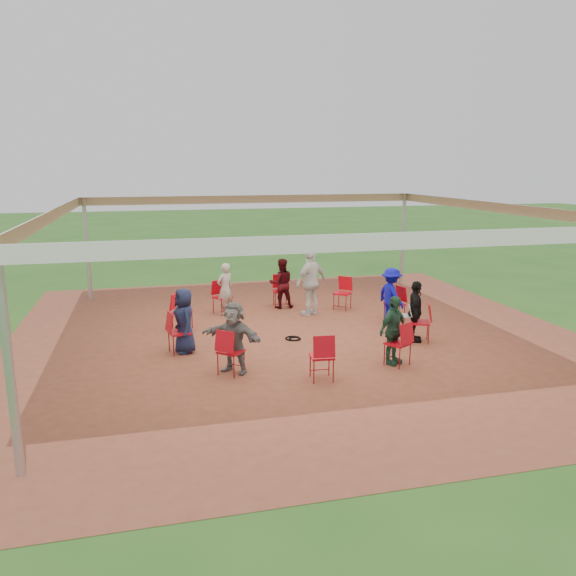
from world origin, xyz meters
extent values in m
plane|color=#27551A|center=(0.00, 0.00, 0.00)|extent=(80.00, 80.00, 0.00)
plane|color=brown|center=(0.00, 0.00, 0.01)|extent=(13.00, 13.00, 0.00)
cylinder|color=#B2B2B7|center=(-5.00, -5.00, 1.50)|extent=(0.12, 0.12, 3.00)
cylinder|color=#B2B2B7|center=(-5.00, 5.00, 1.50)|extent=(0.12, 0.12, 3.00)
cylinder|color=#B2B2B7|center=(5.00, 5.00, 1.50)|extent=(0.12, 0.12, 3.00)
plane|color=white|center=(0.00, 0.00, 3.00)|extent=(10.30, 10.30, 0.00)
cube|color=white|center=(0.00, -5.15, 2.88)|extent=(10.30, 0.03, 0.24)
cube|color=white|center=(0.00, 5.15, 2.88)|extent=(10.30, 0.03, 0.24)
cube|color=white|center=(-5.15, 0.00, 2.88)|extent=(0.03, 10.30, 0.24)
cube|color=white|center=(5.15, 0.00, 2.88)|extent=(0.03, 10.30, 0.24)
imported|color=black|center=(2.45, -1.07, 0.70)|extent=(0.71, 0.91, 1.39)
imported|color=#0C0D9F|center=(2.61, 0.57, 0.70)|extent=(0.63, 0.97, 1.39)
imported|color=#39070C|center=(0.26, 2.66, 0.70)|extent=(0.71, 0.45, 1.39)
imported|color=#A69E92|center=(-1.35, 2.31, 0.70)|extent=(0.60, 0.54, 1.39)
imported|color=#161D3C|center=(-2.61, -0.57, 0.70)|extent=(0.52, 0.74, 1.39)
imported|color=slate|center=(-1.78, -2.00, 0.70)|extent=(1.28, 1.22, 1.39)
imported|color=#234E37|center=(1.35, -2.31, 0.70)|extent=(0.91, 0.77, 1.39)
imported|color=silver|center=(0.84, 1.73, 0.89)|extent=(1.17, 0.98, 1.78)
torus|color=black|center=(-0.16, -0.25, 0.02)|extent=(0.46, 0.46, 0.03)
torus|color=black|center=(-0.12, -0.29, 0.02)|extent=(0.36, 0.36, 0.03)
cube|color=#B7B7BC|center=(2.25, -0.98, 0.60)|extent=(0.36, 0.41, 0.02)
cube|color=#B7B7BC|center=(2.36, -1.03, 0.71)|extent=(0.21, 0.35, 0.22)
cube|color=#CCE0FF|center=(2.35, -1.03, 0.71)|extent=(0.17, 0.30, 0.19)
camera|label=1|loc=(-3.27, -12.15, 3.87)|focal=35.00mm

